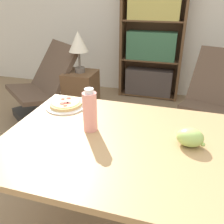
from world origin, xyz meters
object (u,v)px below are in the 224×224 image
at_px(drink_bottle, 90,111).
at_px(table_lamp, 78,44).
at_px(grape_bunch, 190,137).
at_px(side_table, 82,98).
at_px(lounge_chair_far, 216,111).
at_px(bookshelf, 152,44).
at_px(lounge_chair_near, 44,96).
at_px(pizza_on_plate, 66,104).

distance_m(drink_bottle, table_lamp, 1.43).
distance_m(grape_bunch, side_table, 1.79).
bearing_deg(side_table, table_lamp, 0.00).
bearing_deg(lounge_chair_far, bookshelf, 149.03).
relative_size(lounge_chair_near, side_table, 1.62).
xyz_separation_m(drink_bottle, lounge_chair_far, (0.86, 1.40, -0.56)).
xyz_separation_m(lounge_chair_near, table_lamp, (0.47, 0.04, 0.64)).
bearing_deg(grape_bunch, pizza_on_plate, 163.29).
bearing_deg(lounge_chair_near, table_lamp, 42.14).
bearing_deg(lounge_chair_near, bookshelf, 81.06).
xyz_separation_m(lounge_chair_near, side_table, (0.47, 0.04, 0.02)).
bearing_deg(lounge_chair_near, side_table, 42.14).
xyz_separation_m(side_table, table_lamp, (0.00, 0.00, 0.62)).
bearing_deg(bookshelf, grape_bunch, -77.83).
bearing_deg(table_lamp, lounge_chair_far, 4.12).
relative_size(lounge_chair_near, table_lamp, 2.28).
xyz_separation_m(drink_bottle, table_lamp, (-0.62, 1.29, 0.08)).
relative_size(grape_bunch, bookshelf, 0.09).
height_order(drink_bottle, table_lamp, table_lamp).
bearing_deg(lounge_chair_far, side_table, -159.18).
relative_size(pizza_on_plate, drink_bottle, 1.09).
bearing_deg(side_table, lounge_chair_far, 4.12).
distance_m(pizza_on_plate, table_lamp, 1.13).
bearing_deg(bookshelf, pizza_on_plate, -97.81).
bearing_deg(lounge_chair_far, table_lamp, -159.18).
distance_m(grape_bunch, lounge_chair_far, 1.52).
relative_size(pizza_on_plate, lounge_chair_near, 0.26).
height_order(pizza_on_plate, lounge_chair_far, lounge_chair_far).
xyz_separation_m(bookshelf, table_lamp, (-0.64, -1.03, 0.16)).
bearing_deg(grape_bunch, table_lamp, 131.41).
relative_size(drink_bottle, table_lamp, 0.55).
bearing_deg(pizza_on_plate, drink_bottle, -41.12).
height_order(grape_bunch, bookshelf, bookshelf).
bearing_deg(drink_bottle, grape_bunch, -0.74).
xyz_separation_m(grape_bunch, lounge_chair_far, (0.34, 1.40, -0.49)).
xyz_separation_m(drink_bottle, lounge_chair_near, (-1.09, 1.25, -0.56)).
xyz_separation_m(lounge_chair_far, side_table, (-1.48, -0.11, 0.02)).
xyz_separation_m(grape_bunch, drink_bottle, (-0.52, 0.01, 0.07)).
relative_size(drink_bottle, lounge_chair_near, 0.24).
bearing_deg(drink_bottle, lounge_chair_far, 58.29).
height_order(grape_bunch, side_table, grape_bunch).
xyz_separation_m(drink_bottle, side_table, (-0.62, 1.29, -0.54)).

